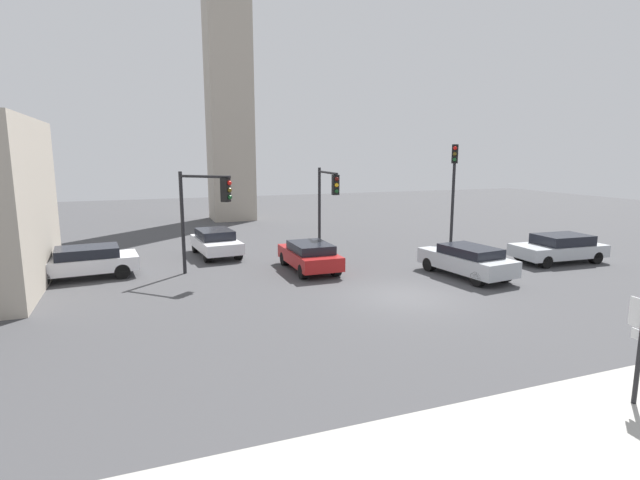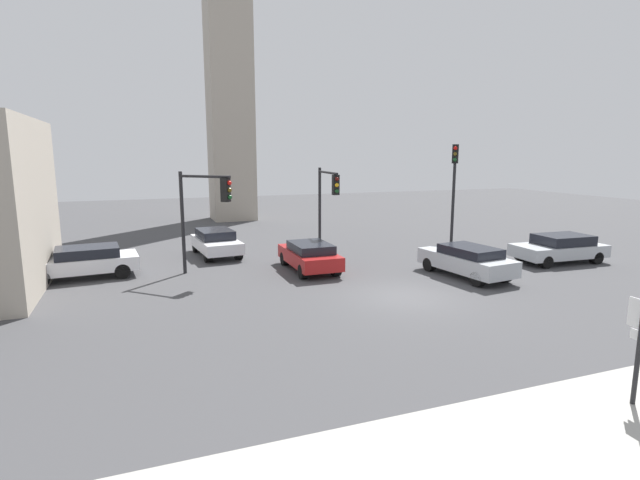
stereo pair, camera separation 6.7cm
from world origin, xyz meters
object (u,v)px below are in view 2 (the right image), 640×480
Objects in this scene: car_1 at (560,248)px; car_3 at (467,260)px; traffic_light_2 at (454,179)px; car_2 at (310,255)px; traffic_light_1 at (205,203)px; car_0 at (84,261)px; car_4 at (216,242)px; traffic_light_0 at (328,193)px.

car_1 is 0.99× the size of car_3.
traffic_light_2 is 1.39× the size of car_2.
traffic_light_1 is 0.98× the size of car_0.
car_0 is 1.11× the size of car_2.
car_1 reaches higher than car_4.
car_4 reaches higher than car_2.
car_4 is (-3.54, 4.98, 0.02)m from car_2.
car_3 is (10.72, -4.16, -2.53)m from traffic_light_1.
car_1 is at bearing 83.01° from traffic_light_2.
car_2 is (-12.33, 2.72, -0.01)m from car_1.
traffic_light_0 reaches higher than traffic_light_1.
traffic_light_2 reaches higher than traffic_light_0.
car_4 is at bearing 119.86° from traffic_light_1.
car_1 is (16.93, -3.36, -2.55)m from traffic_light_1.
traffic_light_2 is at bearing -82.13° from car_2.
car_4 is at bearing -22.99° from car_1.
traffic_light_0 is 0.99× the size of car_3.
car_1 is 17.64m from car_4.
traffic_light_0 is 6.85m from traffic_light_2.
traffic_light_1 reaches higher than car_2.
traffic_light_1 is 5.30m from car_2.
car_3 is at bearing 154.90° from car_0.
traffic_light_0 is at bearing 178.75° from car_0.
car_4 is (1.06, 4.34, -2.54)m from traffic_light_1.
car_2 is 7.06m from car_3.
traffic_light_0 is 0.79× the size of traffic_light_2.
car_1 is 1.09× the size of car_2.
car_0 is (-11.77, -0.82, -2.59)m from traffic_light_0.
car_0 is (-5.09, 1.56, -2.54)m from traffic_light_1.
traffic_light_1 is 1.00× the size of car_1.
traffic_light_0 is 1.00× the size of car_1.
car_2 is at bearing -9.56° from car_1.
car_3 reaches higher than car_2.
car_3 is at bearing -119.58° from car_2.
car_1 reaches higher than car_0.
car_1 is at bearing 162.20° from car_0.
car_0 is at bearing 77.52° from car_2.
car_2 is at bearing -43.13° from traffic_light_2.
traffic_light_1 is (-6.68, -2.37, -0.05)m from traffic_light_0.
traffic_light_2 is at bearing -34.89° from car_3.
car_1 reaches higher than car_2.
traffic_light_1 is at bearing 157.77° from car_0.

